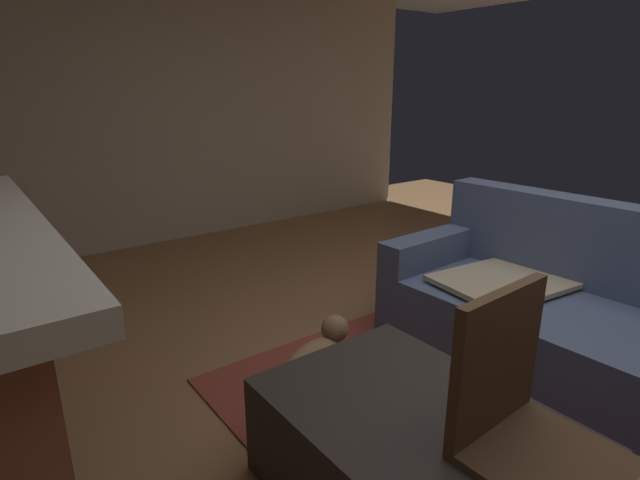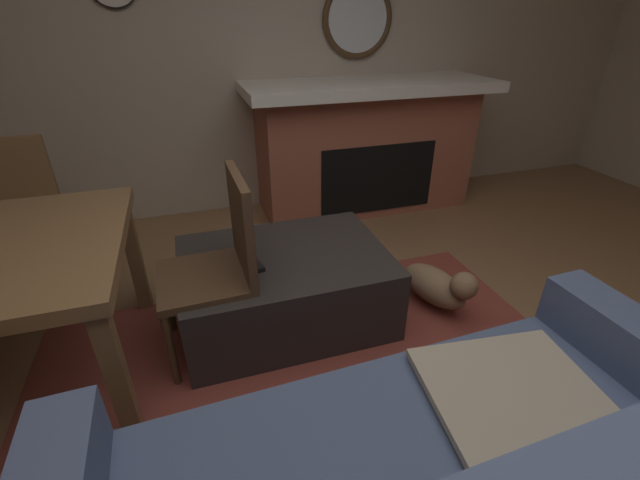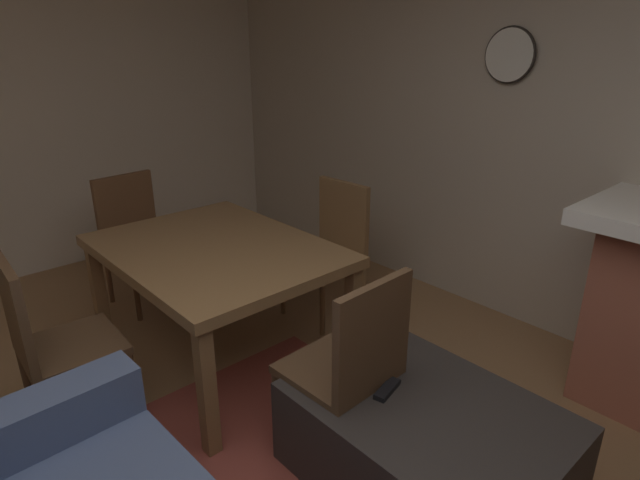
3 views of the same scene
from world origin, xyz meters
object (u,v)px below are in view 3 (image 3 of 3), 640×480
(dining_chair_south, at_px, (332,242))
(dining_chair_east, at_px, (136,232))
(tv_remote, at_px, (387,389))
(ottoman_coffee_table, at_px, (424,445))
(dining_chair_north, at_px, (48,337))
(wall_clock, at_px, (510,55))
(dining_chair_west, at_px, (353,360))
(dining_table, at_px, (216,258))

(dining_chair_south, distance_m, dining_chair_east, 1.43)
(dining_chair_east, bearing_deg, tv_remote, -178.43)
(ottoman_coffee_table, xyz_separation_m, dining_chair_north, (1.42, 1.04, 0.31))
(wall_clock, bearing_deg, tv_remote, 108.26)
(dining_chair_south, height_order, dining_chair_west, same)
(ottoman_coffee_table, distance_m, dining_chair_north, 1.79)
(dining_table, bearing_deg, dining_chair_north, 89.72)
(dining_table, height_order, dining_chair_west, dining_chair_west)
(dining_table, bearing_deg, dining_chair_south, -89.80)
(tv_remote, height_order, dining_chair_north, dining_chair_north)
(wall_clock, bearing_deg, dining_table, 68.41)
(ottoman_coffee_table, height_order, dining_chair_south, dining_chair_south)
(dining_chair_north, xyz_separation_m, wall_clock, (-0.70, -2.67, 1.21))
(ottoman_coffee_table, xyz_separation_m, wall_clock, (0.73, -1.63, 1.53))
(dining_chair_south, xyz_separation_m, dining_chair_west, (-1.10, 0.92, 0.00))
(dining_chair_north, xyz_separation_m, dining_chair_east, (1.09, -0.91, 0.00))
(ottoman_coffee_table, xyz_separation_m, dining_chair_east, (2.51, 0.12, 0.31))
(dining_table, distance_m, dining_chair_north, 0.93)
(dining_chair_south, relative_size, dining_chair_west, 1.00)
(dining_chair_north, bearing_deg, dining_chair_west, -139.95)
(dining_table, distance_m, dining_chair_east, 1.10)
(dining_chair_north, bearing_deg, tv_remote, -142.13)
(dining_chair_south, bearing_deg, tv_remote, 145.44)
(tv_remote, distance_m, dining_chair_south, 1.52)
(tv_remote, xyz_separation_m, dining_chair_east, (2.34, 0.06, 0.09))
(dining_table, height_order, dining_chair_east, dining_chair_east)
(tv_remote, distance_m, dining_table, 1.27)
(dining_chair_south, distance_m, wall_clock, 1.63)
(ottoman_coffee_table, distance_m, wall_clock, 2.35)
(tv_remote, distance_m, dining_chair_north, 1.59)
(dining_chair_east, bearing_deg, dining_table, -179.58)
(ottoman_coffee_table, bearing_deg, dining_chair_west, 19.34)
(ottoman_coffee_table, distance_m, dining_chair_east, 2.53)
(tv_remote, relative_size, dining_chair_north, 0.17)
(ottoman_coffee_table, bearing_deg, dining_chair_east, 2.85)
(dining_table, xyz_separation_m, dining_chair_east, (1.09, 0.01, -0.14))
(tv_remote, xyz_separation_m, dining_chair_west, (0.16, 0.05, 0.09))
(dining_chair_west, bearing_deg, wall_clock, -77.05)
(ottoman_coffee_table, relative_size, wall_clock, 3.23)
(dining_chair_north, distance_m, dining_chair_east, 1.42)
(ottoman_coffee_table, xyz_separation_m, dining_chair_south, (1.42, -0.80, 0.31))
(tv_remote, bearing_deg, dining_table, -11.23)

